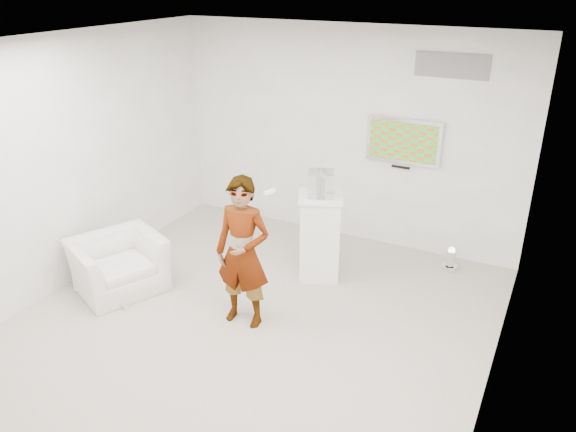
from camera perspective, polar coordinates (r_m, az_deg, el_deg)
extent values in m
cube|color=#B8B6A9|center=(6.48, -3.11, -10.21)|extent=(5.00, 5.00, 0.01)
cube|color=#2A2A2C|center=(5.41, -3.84, 17.06)|extent=(5.00, 5.00, 0.01)
cube|color=white|center=(7.92, 5.81, 8.12)|extent=(5.00, 0.01, 3.00)
cube|color=white|center=(4.07, -21.74, -9.61)|extent=(5.00, 0.01, 3.00)
cube|color=white|center=(7.31, -20.70, 5.34)|extent=(0.01, 5.00, 3.00)
cube|color=white|center=(5.09, 21.71, -2.72)|extent=(0.01, 5.00, 3.00)
cube|color=silver|center=(7.60, 11.69, 7.47)|extent=(1.00, 0.08, 0.60)
cube|color=slate|center=(7.32, 16.31, 14.45)|extent=(0.90, 0.02, 0.30)
imported|color=white|center=(6.01, -4.60, -3.77)|extent=(0.65, 0.46, 1.70)
imported|color=white|center=(7.16, -16.86, -4.70)|extent=(1.24, 1.30, 0.66)
cube|color=white|center=(7.05, 3.23, -2.07)|extent=(0.71, 0.71, 1.11)
cylinder|color=white|center=(7.64, 16.18, -4.24)|extent=(0.23, 0.23, 0.31)
cube|color=white|center=(6.77, 3.37, 3.30)|extent=(0.39, 0.39, 0.30)
cube|color=white|center=(6.78, 3.36, 3.07)|extent=(0.15, 0.17, 0.24)
cube|color=white|center=(5.75, -1.92, 2.44)|extent=(0.08, 0.15, 0.04)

